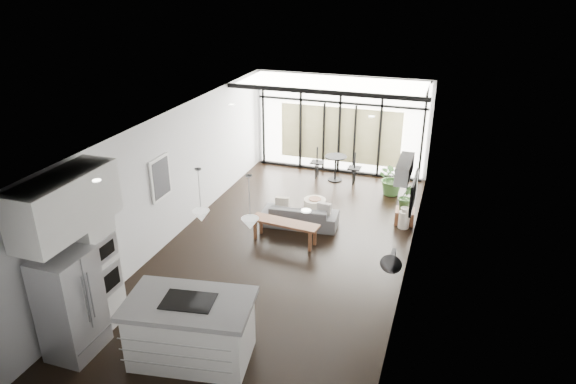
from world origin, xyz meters
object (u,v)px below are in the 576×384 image
Objects in this scene: island at (191,330)px; milk_can at (404,218)px; tv at (414,192)px; fridge at (71,304)px; pouf at (315,207)px; sofa at (300,212)px; console_bench at (285,232)px.

island is 5.92m from milk_can.
tv is (0.21, -0.92, 1.05)m from milk_can.
pouf is (2.19, 5.74, -0.64)m from fridge.
milk_can is at bearing -169.12° from sofa.
fridge reaches higher than console_bench.
island is at bearing -115.34° from milk_can.
island is 4.72m from sofa.
pouf is at bearing 69.13° from fridge.
sofa is (0.25, 4.71, -0.17)m from island.
island is 1.10× the size of fridge.
sofa is 2.37m from milk_can.
island is 5.34m from pouf.
pouf is at bearing -111.26° from sofa.
tv reaches higher than sofa.
island is at bearing 13.47° from fridge.
pouf is at bearing 76.26° from island.
island is 5.27m from tv.
fridge is 4.73m from console_bench.
tv is (2.74, 4.43, 0.79)m from island.
milk_can is (2.53, 5.35, -0.26)m from island.
tv is at bearing 168.81° from sofa.
tv is (2.58, 0.57, 1.06)m from console_bench.
tv reaches higher than milk_can.
sofa reaches higher than pouf.
console_bench reaches higher than pouf.
fridge reaches higher than tv.
sofa is 3.47× the size of milk_can.
console_bench is at bearing -100.18° from pouf.
milk_can is at bearing 102.85° from tv.
island is 3.74× the size of milk_can.
fridge is at bearing -126.65° from milk_can.
island reaches higher than pouf.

